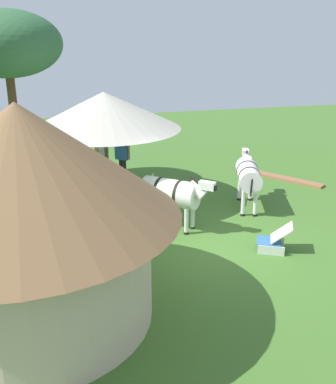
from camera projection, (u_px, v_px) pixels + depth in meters
The scene contains 13 objects.
ground_plane at pixel (208, 245), 10.97m from camera, with size 36.00×36.00×0.00m, color #416D29.
thatched_hut at pixel (25, 205), 7.56m from camera, with size 5.20×5.20×3.84m.
shade_umbrella at pixel (104, 110), 12.67m from camera, with size 4.28×4.28×3.26m.
patio_dining_table at pixel (108, 182), 13.38m from camera, with size 1.42×0.95×0.74m.
patio_chair_east_end at pixel (66, 189), 13.24m from camera, with size 0.48×0.46×0.90m.
patio_chair_near_hut at pixel (149, 188), 13.29m from camera, with size 0.56×0.55×0.90m.
guest_beside_umbrella at pixel (122, 154), 15.06m from camera, with size 0.45×0.46×1.63m.
guest_behind_table at pixel (102, 157), 14.84m from camera, with size 0.43×0.46×1.61m.
striped_lounge_chair at pixel (274, 240), 10.64m from camera, with size 0.83×0.94×0.67m.
zebra_nearest_camera at pixel (248, 174), 12.99m from camera, with size 2.22×1.10×1.53m.
zebra_by_umbrella at pixel (172, 193), 11.62m from camera, with size 1.62×1.72×1.48m.
acacia_tree_behind_hut at pixel (6, 45), 13.19m from camera, with size 3.22×3.22×5.44m.
brick_patio_kerb at pixel (283, 178), 15.71m from camera, with size 2.80×0.36×0.08m, color #956341.
Camera 1 is at (-9.32, 3.46, 4.90)m, focal length 42.92 mm.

